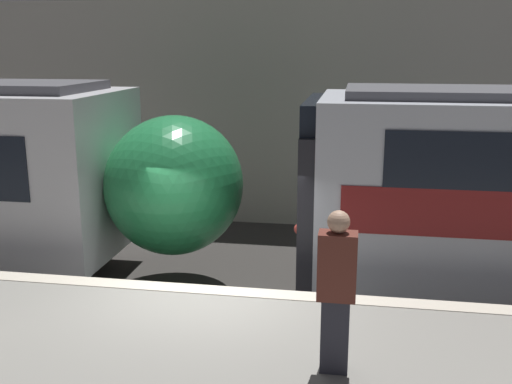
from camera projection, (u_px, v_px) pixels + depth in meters
name	position (u px, v px, depth m)	size (l,w,h in m)	color
ground_plane	(208.00, 359.00, 8.52)	(120.00, 120.00, 0.00)	#33302D
station_rear_barrier	(275.00, 115.00, 14.46)	(50.00, 0.15, 5.42)	#B2AD9E
person_walking	(336.00, 288.00, 5.89)	(0.38, 0.24, 1.69)	#2D2D38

